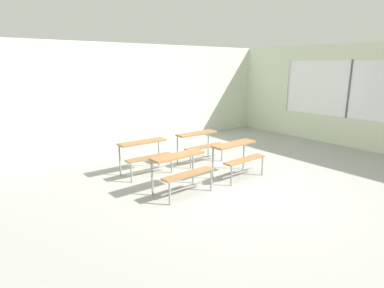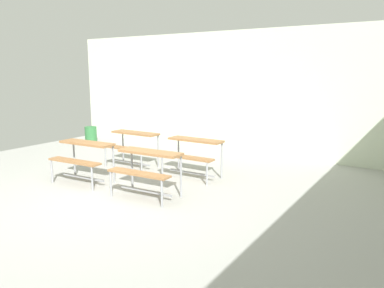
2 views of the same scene
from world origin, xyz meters
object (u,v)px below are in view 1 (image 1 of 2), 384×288
at_px(desk_bench_r1c0, 145,150).
at_px(desk_bench_r0c0, 181,165).
at_px(desk_bench_r1c1, 199,140).
at_px(desk_bench_r0c1, 238,152).

bearing_deg(desk_bench_r1c0, desk_bench_r0c0, -88.86).
relative_size(desk_bench_r1c0, desk_bench_r1c1, 1.00).
distance_m(desk_bench_r0c0, desk_bench_r0c1, 1.49).
bearing_deg(desk_bench_r0c0, desk_bench_r1c1, 39.00).
xyz_separation_m(desk_bench_r0c0, desk_bench_r1c1, (1.52, 1.34, 0.00)).
relative_size(desk_bench_r0c0, desk_bench_r1c0, 1.02).
xyz_separation_m(desk_bench_r0c1, desk_bench_r1c1, (0.03, 1.36, 0.00)).
height_order(desk_bench_r0c1, desk_bench_r1c1, same).
distance_m(desk_bench_r0c1, desk_bench_r1c0, 2.04).
bearing_deg(desk_bench_r0c0, desk_bench_r1c0, 88.15).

